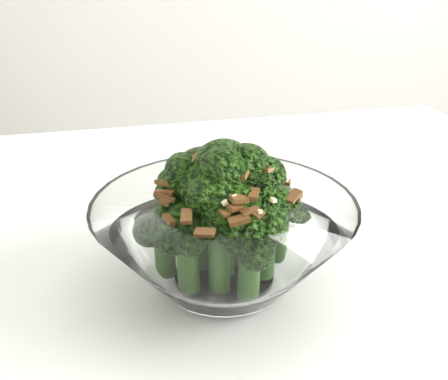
# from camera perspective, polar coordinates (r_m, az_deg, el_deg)

# --- Properties ---
(table) EXTENTS (1.41, 1.19, 0.75)m
(table) POSITION_cam_1_polar(r_m,az_deg,el_deg) (0.54, -10.71, -12.89)
(table) COLOR white
(table) RESTS_ON ground
(broccoli_dish) EXTENTS (0.22, 0.22, 0.14)m
(broccoli_dish) POSITION_cam_1_polar(r_m,az_deg,el_deg) (0.42, -0.02, -4.78)
(broccoli_dish) COLOR white
(broccoli_dish) RESTS_ON table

